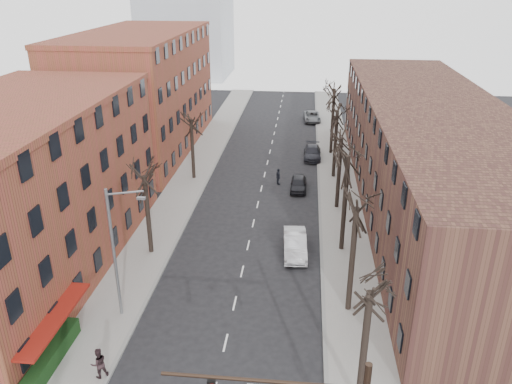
# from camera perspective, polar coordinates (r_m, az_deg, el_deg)

# --- Properties ---
(sidewalk_left) EXTENTS (4.00, 90.00, 0.15)m
(sidewalk_left) POSITION_cam_1_polar(r_m,az_deg,el_deg) (56.07, -7.27, 1.98)
(sidewalk_left) COLOR gray
(sidewalk_left) RESTS_ON ground
(sidewalk_right) EXTENTS (4.00, 90.00, 0.15)m
(sidewalk_right) POSITION_cam_1_polar(r_m,az_deg,el_deg) (54.84, 9.26, 1.35)
(sidewalk_right) COLOR gray
(sidewalk_right) RESTS_ON ground
(building_left_near) EXTENTS (12.00, 26.00, 12.00)m
(building_left_near) POSITION_cam_1_polar(r_m,az_deg,el_deg) (39.59, -25.54, -0.34)
(building_left_near) COLOR brown
(building_left_near) RESTS_ON ground
(building_left_far) EXTENTS (12.00, 28.00, 14.00)m
(building_left_far) POSITION_cam_1_polar(r_m,az_deg,el_deg) (64.54, -12.90, 10.88)
(building_left_far) COLOR brown
(building_left_far) RESTS_ON ground
(building_right) EXTENTS (12.00, 50.00, 10.00)m
(building_right) POSITION_cam_1_polar(r_m,az_deg,el_deg) (49.72, 19.16, 4.05)
(building_right) COLOR #523326
(building_right) RESTS_ON ground
(awning_left) EXTENTS (1.20, 7.00, 0.15)m
(awning_left) POSITION_cam_1_polar(r_m,az_deg,el_deg) (32.86, -21.28, -16.94)
(awning_left) COLOR maroon
(awning_left) RESTS_ON ground
(hedge) EXTENTS (0.80, 6.00, 1.00)m
(hedge) POSITION_cam_1_polar(r_m,az_deg,el_deg) (31.84, -22.42, -17.12)
(hedge) COLOR #173913
(hedge) RESTS_ON sidewalk_left
(tree_right_b) EXTENTS (5.20, 5.20, 10.80)m
(tree_right_b) POSITION_cam_1_polar(r_m,az_deg,el_deg) (34.66, 10.43, -13.14)
(tree_right_b) COLOR black
(tree_right_b) RESTS_ON ground
(tree_right_c) EXTENTS (5.20, 5.20, 11.60)m
(tree_right_c) POSITION_cam_1_polar(r_m,az_deg,el_deg) (41.35, 9.69, -6.53)
(tree_right_c) COLOR black
(tree_right_c) RESTS_ON ground
(tree_right_d) EXTENTS (5.20, 5.20, 10.00)m
(tree_right_d) POSITION_cam_1_polar(r_m,az_deg,el_deg) (48.44, 9.18, -1.81)
(tree_right_d) COLOR black
(tree_right_d) RESTS_ON ground
(tree_right_e) EXTENTS (5.20, 5.20, 10.80)m
(tree_right_e) POSITION_cam_1_polar(r_m,az_deg,el_deg) (55.77, 8.80, 1.68)
(tree_right_e) COLOR black
(tree_right_e) RESTS_ON ground
(tree_right_f) EXTENTS (5.20, 5.20, 11.60)m
(tree_right_f) POSITION_cam_1_polar(r_m,az_deg,el_deg) (63.27, 8.51, 4.36)
(tree_right_f) COLOR black
(tree_right_f) RESTS_ON ground
(tree_left_a) EXTENTS (5.20, 5.20, 9.50)m
(tree_left_a) POSITION_cam_1_polar(r_m,az_deg,el_deg) (41.23, -11.85, -6.81)
(tree_left_a) COLOR black
(tree_left_a) RESTS_ON ground
(tree_left_b) EXTENTS (5.20, 5.20, 9.50)m
(tree_left_b) POSITION_cam_1_polar(r_m,az_deg,el_deg) (55.11, -7.09, 1.51)
(tree_left_b) COLOR black
(tree_left_b) RESTS_ON ground
(streetlight) EXTENTS (2.45, 0.22, 9.03)m
(streetlight) POSITION_cam_1_polar(r_m,az_deg,el_deg) (32.10, -15.71, -6.23)
(streetlight) COLOR slate
(streetlight) RESTS_ON ground
(silver_sedan) EXTENTS (2.10, 5.18, 1.67)m
(silver_sedan) POSITION_cam_1_polar(r_m,az_deg,el_deg) (40.01, 4.48, -5.95)
(silver_sedan) COLOR #B3B4BA
(silver_sedan) RESTS_ON ground
(parked_car_near) EXTENTS (1.70, 4.10, 1.39)m
(parked_car_near) POSITION_cam_1_polar(r_m,az_deg,el_deg) (51.75, 4.88, 0.95)
(parked_car_near) COLOR black
(parked_car_near) RESTS_ON ground
(parked_car_mid) EXTENTS (2.05, 5.02, 1.45)m
(parked_car_mid) POSITION_cam_1_polar(r_m,az_deg,el_deg) (61.09, 6.45, 4.50)
(parked_car_mid) COLOR #22232A
(parked_car_mid) RESTS_ON ground
(parked_car_far) EXTENTS (2.72, 5.33, 1.44)m
(parked_car_far) POSITION_cam_1_polar(r_m,az_deg,el_deg) (77.39, 6.42, 8.57)
(parked_car_far) COLOR slate
(parked_car_far) RESTS_ON ground
(pedestrian_b) EXTENTS (1.13, 1.10, 1.83)m
(pedestrian_b) POSITION_cam_1_polar(r_m,az_deg,el_deg) (29.97, -17.53, -18.15)
(pedestrian_b) COLOR black
(pedestrian_b) RESTS_ON sidewalk_left
(pedestrian_crossing) EXTENTS (0.79, 1.12, 1.76)m
(pedestrian_crossing) POSITION_cam_1_polar(r_m,az_deg,el_deg) (52.93, 2.56, 1.76)
(pedestrian_crossing) COLOR black
(pedestrian_crossing) RESTS_ON ground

